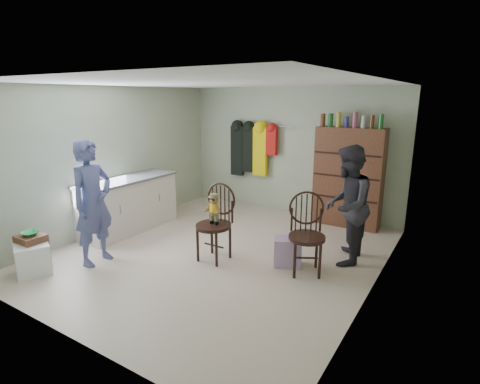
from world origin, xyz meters
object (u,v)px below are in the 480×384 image
Objects in this scene: chair_front at (216,217)px; chair_far at (307,230)px; dresser at (348,177)px; counter at (129,204)px.

chair_front reaches higher than chair_far.
counter is at bearing -144.31° from dresser.
chair_front is 0.54× the size of dresser.
counter is 2.05m from chair_front.
counter is 3.96m from dresser.
chair_front is 1.31m from chair_far.
chair_front is 2.76m from dresser.
counter is at bearing 174.77° from chair_front.
chair_far is at bearing 2.13° from counter.
chair_front reaches higher than counter.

